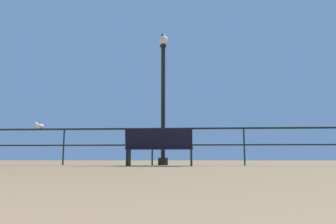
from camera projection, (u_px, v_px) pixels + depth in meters
name	position (u px, v px, depth m)	size (l,w,h in m)	color
pier_railing	(152.00, 137.00, 9.33)	(21.19, 0.05, 1.08)	black
bench_near_left	(159.00, 145.00, 8.54)	(1.81, 0.71, 0.99)	black
lamppost_center	(163.00, 93.00, 9.82)	(0.30, 0.30, 4.13)	black
seagull_on_rail	(39.00, 126.00, 9.59)	(0.37, 0.26, 0.19)	silver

